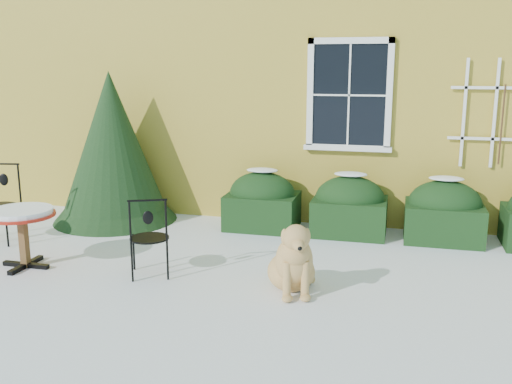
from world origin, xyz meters
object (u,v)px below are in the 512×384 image
(patio_chair_near, at_px, (149,237))
(dog, at_px, (293,263))
(bistro_table, at_px, (22,219))
(evergreen_shrub, at_px, (113,162))

(patio_chair_near, relative_size, dog, 1.03)
(bistro_table, distance_m, dog, 3.30)
(evergreen_shrub, relative_size, bistro_table, 2.96)
(bistro_table, bearing_deg, evergreen_shrub, 89.71)
(evergreen_shrub, relative_size, dog, 2.52)
(bistro_table, distance_m, patio_chair_near, 1.60)
(evergreen_shrub, distance_m, dog, 4.02)
(dog, bearing_deg, bistro_table, 160.72)
(evergreen_shrub, bearing_deg, patio_chair_near, -53.72)
(bistro_table, xyz_separation_m, dog, (3.29, 0.02, -0.27))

